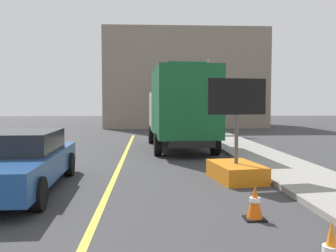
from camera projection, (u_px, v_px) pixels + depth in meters
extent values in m
cube|color=yellow|center=(86.00, 242.00, 5.44)|extent=(0.14, 36.00, 0.01)
cube|color=orange|center=(236.00, 172.00, 9.79)|extent=(1.35, 1.94, 0.45)
cylinder|color=#4C4C4C|center=(236.00, 139.00, 9.74)|extent=(0.10, 0.10, 1.30)
cube|color=black|center=(237.00, 97.00, 9.67)|extent=(1.59, 0.32, 0.95)
sphere|color=yellow|center=(256.00, 97.00, 9.83)|extent=(0.09, 0.09, 0.09)
sphere|color=yellow|center=(245.00, 97.00, 9.77)|extent=(0.09, 0.09, 0.09)
sphere|color=yellow|center=(234.00, 97.00, 9.71)|extent=(0.09, 0.09, 0.09)
sphere|color=yellow|center=(224.00, 97.00, 9.65)|extent=(0.09, 0.09, 0.09)
sphere|color=yellow|center=(217.00, 90.00, 9.60)|extent=(0.09, 0.09, 0.09)
sphere|color=yellow|center=(217.00, 103.00, 9.63)|extent=(0.09, 0.09, 0.09)
cube|color=black|center=(180.00, 136.00, 16.58)|extent=(1.98, 7.12, 0.25)
cube|color=silver|center=(173.00, 111.00, 19.04)|extent=(2.47, 2.08, 1.90)
cube|color=#14592D|center=(183.00, 102.00, 15.42)|extent=(2.60, 4.89, 2.78)
cylinder|color=black|center=(152.00, 134.00, 18.86)|extent=(0.32, 0.91, 0.90)
cylinder|color=black|center=(196.00, 134.00, 19.08)|extent=(0.32, 0.91, 0.90)
cylinder|color=black|center=(158.00, 144.00, 14.38)|extent=(0.32, 0.91, 0.90)
cylinder|color=black|center=(215.00, 144.00, 14.60)|extent=(0.32, 0.91, 0.90)
cube|color=navy|center=(19.00, 166.00, 8.58)|extent=(2.01, 5.23, 0.60)
cube|color=black|center=(22.00, 142.00, 8.80)|extent=(1.68, 2.39, 0.50)
cylinder|color=black|center=(38.00, 194.00, 6.98)|extent=(0.25, 0.67, 0.66)
cylinder|color=black|center=(69.00, 164.00, 10.37)|extent=(0.25, 0.67, 0.66)
cylinder|color=black|center=(6.00, 165.00, 10.21)|extent=(0.25, 0.67, 0.66)
cylinder|color=gray|center=(208.00, 96.00, 24.55)|extent=(0.18, 0.18, 5.00)
cube|color=#0F6033|center=(188.00, 71.00, 24.25)|extent=(2.60, 0.29, 1.30)
cube|color=white|center=(187.00, 71.00, 24.28)|extent=(1.81, 0.17, 0.18)
cube|color=gray|center=(182.00, 81.00, 33.65)|extent=(13.53, 8.83, 8.19)
cylinder|color=white|center=(331.00, 249.00, 4.06)|extent=(0.19, 0.19, 0.08)
cube|color=black|center=(255.00, 219.00, 6.50)|extent=(0.36, 0.36, 0.03)
cone|color=#EA5B0C|center=(255.00, 201.00, 6.48)|extent=(0.28, 0.28, 0.59)
cylinder|color=white|center=(255.00, 200.00, 6.47)|extent=(0.19, 0.19, 0.08)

